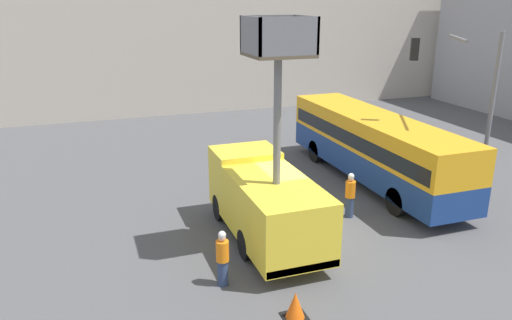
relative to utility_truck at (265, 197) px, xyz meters
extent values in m
plane|color=#4C4C4F|center=(1.30, 0.36, -1.62)|extent=(120.00, 120.00, 0.00)
cube|color=yellow|center=(0.00, 2.18, -0.05)|extent=(2.38, 1.91, 2.25)
cube|color=yellow|center=(0.00, -1.01, -0.16)|extent=(2.38, 4.46, 2.03)
cube|color=red|center=(0.00, -3.19, -1.03)|extent=(2.33, 0.10, 0.24)
cylinder|color=black|center=(-1.04, 2.18, -1.13)|extent=(0.30, 1.00, 1.00)
cylinder|color=black|center=(1.04, 2.18, -1.13)|extent=(0.30, 1.00, 1.00)
cylinder|color=black|center=(-1.04, -1.01, -1.13)|extent=(0.30, 1.00, 1.00)
cylinder|color=black|center=(1.04, -1.01, -1.13)|extent=(0.30, 1.00, 1.00)
cylinder|color=slate|center=(0.00, -1.01, 2.84)|extent=(0.24, 0.24, 3.98)
cube|color=brown|center=(0.00, -1.01, 4.88)|extent=(1.80, 1.73, 0.10)
cube|color=slate|center=(-0.86, -1.01, 5.46)|extent=(0.08, 1.73, 1.05)
cube|color=slate|center=(0.86, -1.01, 5.46)|extent=(0.08, 1.73, 1.05)
cube|color=slate|center=(0.00, -0.18, 5.46)|extent=(1.80, 0.08, 1.05)
cube|color=slate|center=(0.00, -1.83, 5.46)|extent=(1.80, 0.08, 1.05)
cube|color=navy|center=(6.68, 3.87, -0.56)|extent=(2.51, 11.57, 1.17)
cube|color=orange|center=(6.68, 3.87, 0.75)|extent=(2.51, 11.57, 1.43)
cube|color=black|center=(6.68, 3.87, 0.53)|extent=(2.53, 11.11, 0.63)
cylinder|color=black|center=(5.58, 7.46, -1.06)|extent=(0.30, 1.13, 1.13)
cylinder|color=black|center=(7.79, 7.46, -1.06)|extent=(0.30, 1.13, 1.13)
cylinder|color=black|center=(5.58, 0.29, -1.06)|extent=(0.30, 1.13, 1.13)
cylinder|color=black|center=(7.79, 0.29, -1.06)|extent=(0.30, 1.13, 1.13)
cylinder|color=slate|center=(10.32, 0.99, 1.81)|extent=(0.18, 0.18, 6.86)
cylinder|color=slate|center=(8.89, 1.80, 4.94)|extent=(1.73, 2.92, 0.13)
cube|color=black|center=(7.47, 2.61, 4.49)|extent=(0.44, 0.44, 0.90)
sphere|color=red|center=(7.47, 2.61, 4.74)|extent=(0.20, 0.20, 0.20)
cylinder|color=navy|center=(-2.18, -2.30, -1.23)|extent=(0.32, 0.32, 0.80)
cylinder|color=orange|center=(-2.18, -2.30, -0.51)|extent=(0.38, 0.38, 0.63)
sphere|color=tan|center=(-2.18, -2.30, -0.09)|extent=(0.22, 0.22, 0.22)
sphere|color=white|center=(-2.18, -2.30, 0.01)|extent=(0.23, 0.23, 0.23)
cylinder|color=navy|center=(3.76, 0.74, -1.21)|extent=(0.32, 0.32, 0.82)
cylinder|color=orange|center=(3.76, 0.74, -0.48)|extent=(0.38, 0.38, 0.65)
sphere|color=tan|center=(3.76, 0.74, -0.05)|extent=(0.22, 0.22, 0.22)
sphere|color=white|center=(3.76, 0.74, 0.05)|extent=(0.23, 0.23, 0.23)
cube|color=black|center=(-0.83, -4.50, -1.61)|extent=(0.67, 0.67, 0.03)
cone|color=#F25B0F|center=(-0.83, -4.50, -1.24)|extent=(0.53, 0.53, 0.76)
camera|label=1|loc=(-5.57, -14.81, 6.44)|focal=35.00mm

